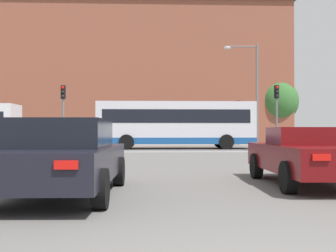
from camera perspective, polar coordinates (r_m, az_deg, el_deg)
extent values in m
cube|color=silver|center=(24.70, -0.08, -3.52)|extent=(9.88, 0.30, 0.01)
cube|color=gray|center=(37.16, -0.86, -2.58)|extent=(70.98, 2.50, 0.01)
cube|color=brown|center=(47.70, -2.90, 6.34)|extent=(29.01, 13.58, 14.14)
cube|color=#5B5954|center=(49.25, -2.90, 15.33)|extent=(29.59, 14.13, 1.38)
cube|color=black|center=(8.19, -14.14, -4.86)|extent=(2.04, 4.69, 0.59)
cube|color=black|center=(8.13, -14.20, -0.95)|extent=(1.71, 2.13, 0.53)
cylinder|color=black|center=(9.84, -17.51, -5.87)|extent=(0.23, 0.64, 0.64)
cylinder|color=black|center=(9.49, -6.67, -6.09)|extent=(0.23, 0.64, 0.64)
cylinder|color=black|center=(6.64, -9.13, -8.41)|extent=(0.23, 0.64, 0.64)
cube|color=red|center=(5.77, -13.62, -5.14)|extent=(0.32, 0.06, 0.12)
cube|color=#600C0F|center=(10.02, 18.61, -4.10)|extent=(1.96, 4.38, 0.58)
cube|color=#600C0F|center=(10.11, 18.39, -1.29)|extent=(1.63, 1.34, 0.40)
cylinder|color=black|center=(11.08, 11.87, -5.31)|extent=(0.23, 0.64, 0.64)
cylinder|color=black|center=(11.61, 20.53, -5.07)|extent=(0.23, 0.64, 0.64)
cylinder|color=black|center=(8.49, 15.98, -6.70)|extent=(0.23, 0.64, 0.64)
cube|color=red|center=(7.76, 20.05, -4.01)|extent=(0.32, 0.06, 0.12)
cube|color=silver|center=(29.06, 1.03, 0.41)|extent=(10.70, 2.51, 2.87)
cube|color=#194C8E|center=(29.06, 1.04, -1.98)|extent=(10.72, 2.53, 0.44)
cube|color=black|center=(29.07, 1.03, 1.27)|extent=(9.85, 2.54, 0.90)
cylinder|color=black|center=(27.86, -5.65, -2.18)|extent=(1.00, 0.28, 1.00)
cylinder|color=black|center=(30.26, -5.39, -2.06)|extent=(1.00, 0.28, 1.00)
cylinder|color=black|center=(28.27, 7.91, -2.15)|extent=(1.00, 0.28, 1.00)
cylinder|color=black|center=(30.64, 7.11, -2.04)|extent=(1.00, 0.28, 1.00)
cylinder|color=slate|center=(25.56, -14.02, 0.09)|extent=(0.12, 0.12, 3.13)
cube|color=black|center=(25.66, -14.01, 4.48)|extent=(0.26, 0.20, 0.80)
sphere|color=red|center=(25.56, -14.06, 5.08)|extent=(0.17, 0.17, 0.17)
sphere|color=black|center=(25.53, -14.07, 4.51)|extent=(0.17, 0.17, 0.17)
sphere|color=black|center=(25.51, -14.07, 3.93)|extent=(0.17, 0.17, 0.17)
cylinder|color=slate|center=(26.25, 14.50, 0.16)|extent=(0.12, 0.12, 3.20)
cube|color=black|center=(26.36, 14.49, 4.51)|extent=(0.26, 0.20, 0.80)
sphere|color=red|center=(26.26, 14.57, 5.09)|extent=(0.17, 0.17, 0.17)
sphere|color=black|center=(26.24, 14.57, 4.53)|extent=(0.17, 0.17, 0.17)
sphere|color=black|center=(26.21, 14.57, 3.98)|extent=(0.17, 0.17, 0.17)
cylinder|color=slate|center=(36.97, 9.52, -0.20)|extent=(0.12, 0.12, 3.07)
cube|color=black|center=(37.04, 9.52, 2.79)|extent=(0.26, 0.20, 0.80)
sphere|color=red|center=(36.93, 9.56, 3.20)|extent=(0.17, 0.17, 0.17)
sphere|color=black|center=(36.92, 9.56, 2.80)|extent=(0.17, 0.17, 0.17)
sphere|color=black|center=(36.90, 9.56, 2.41)|extent=(0.17, 0.17, 0.17)
cylinder|color=slate|center=(31.38, 11.96, 3.97)|extent=(0.16, 0.16, 7.54)
cylinder|color=slate|center=(31.64, 10.01, 10.55)|extent=(2.17, 0.10, 0.10)
ellipsoid|color=#B2B2B7|center=(31.40, 8.04, 10.45)|extent=(0.50, 0.36, 0.22)
cylinder|color=black|center=(38.40, 8.55, -1.90)|extent=(0.13, 0.13, 0.83)
cylinder|color=black|center=(38.56, 8.66, -1.89)|extent=(0.13, 0.13, 0.83)
cube|color=navy|center=(38.47, 8.60, -0.79)|extent=(0.41, 0.45, 0.66)
sphere|color=tan|center=(38.47, 8.60, -0.12)|extent=(0.25, 0.25, 0.25)
cylinder|color=#333851|center=(38.46, 9.15, -1.93)|extent=(0.13, 0.13, 0.78)
cylinder|color=#333851|center=(38.29, 9.09, -1.93)|extent=(0.13, 0.13, 0.78)
cube|color=olive|center=(38.37, 9.12, -0.88)|extent=(0.38, 0.46, 0.62)
sphere|color=tan|center=(38.37, 9.12, -0.24)|extent=(0.24, 0.24, 0.24)
cylinder|color=#4C3823|center=(43.73, 14.63, -0.65)|extent=(0.36, 0.36, 2.49)
ellipsoid|color=#33662D|center=(43.84, 14.62, 3.29)|extent=(4.17, 4.17, 4.37)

